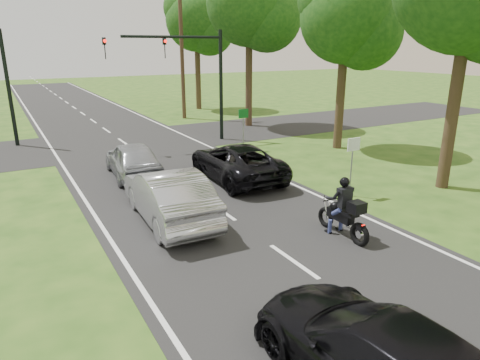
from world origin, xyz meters
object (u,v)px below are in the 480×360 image
at_px(utility_pole_far, 182,47).
at_px(dark_suv, 236,161).
at_px(motorcycle_rider, 344,214).
at_px(sign_white, 353,153).
at_px(silver_sedan, 169,195).
at_px(sign_green, 243,119).
at_px(dark_car_behind, 384,360).
at_px(traffic_signal, 190,66).
at_px(silver_suv, 133,159).

bearing_deg(utility_pole_far, dark_suv, -104.91).
bearing_deg(motorcycle_rider, sign_white, 44.16).
xyz_separation_m(silver_sedan, sign_green, (6.63, 6.92, 0.78)).
relative_size(motorcycle_rider, silver_sedan, 0.42).
relative_size(dark_car_behind, traffic_signal, 0.78).
relative_size(dark_suv, traffic_signal, 0.81).
height_order(dark_suv, sign_white, sign_white).
xyz_separation_m(dark_suv, silver_sedan, (-3.89, -2.75, 0.09)).
relative_size(motorcycle_rider, sign_green, 0.96).
relative_size(motorcycle_rider, dark_car_behind, 0.41).
distance_m(traffic_signal, sign_green, 4.24).
height_order(dark_suv, sign_green, sign_green).
relative_size(dark_suv, sign_white, 2.43).
bearing_deg(silver_sedan, sign_green, -131.05).
height_order(silver_sedan, sign_white, sign_white).
relative_size(silver_suv, dark_car_behind, 0.87).
xyz_separation_m(dark_car_behind, utility_pole_far, (7.68, 26.20, 4.35)).
xyz_separation_m(traffic_signal, sign_white, (1.36, -11.02, -2.54)).
xyz_separation_m(dark_car_behind, sign_white, (6.18, 7.18, 0.87)).
distance_m(silver_sedan, sign_white, 6.57).
xyz_separation_m(motorcycle_rider, dark_suv, (0.05, 6.30, 0.04)).
xyz_separation_m(silver_suv, sign_green, (6.28, 1.83, 0.85)).
height_order(motorcycle_rider, sign_green, sign_green).
bearing_deg(silver_sedan, sign_white, 173.22).
distance_m(motorcycle_rider, sign_white, 3.69).
height_order(dark_suv, dark_car_behind, dark_car_behind).
relative_size(traffic_signal, sign_green, 3.00).
height_order(dark_suv, silver_sedan, silver_sedan).
bearing_deg(traffic_signal, sign_green, -62.62).
bearing_deg(silver_suv, traffic_signal, -129.92).
relative_size(silver_sedan, sign_green, 2.29).
distance_m(motorcycle_rider, silver_suv, 9.32).
distance_m(silver_suv, sign_green, 6.59).
distance_m(silver_sedan, silver_suv, 5.11).
relative_size(motorcycle_rider, traffic_signal, 0.32).
xyz_separation_m(motorcycle_rider, silver_suv, (-3.48, 8.64, 0.05)).
height_order(motorcycle_rider, sign_white, sign_white).
bearing_deg(motorcycle_rider, utility_pole_far, 79.74).
height_order(silver_suv, traffic_signal, traffic_signal).
distance_m(dark_suv, traffic_signal, 8.04).
distance_m(motorcycle_rider, silver_sedan, 5.23).
bearing_deg(dark_suv, dark_car_behind, 74.53).
xyz_separation_m(silver_suv, dark_car_behind, (-0.10, -13.35, -0.02)).
bearing_deg(sign_white, traffic_signal, 97.05).
bearing_deg(sign_green, dark_car_behind, -112.80).
relative_size(silver_sedan, sign_white, 2.29).
xyz_separation_m(sign_white, sign_green, (0.20, 8.00, 0.00)).
bearing_deg(silver_sedan, traffic_signal, -114.31).
height_order(dark_car_behind, sign_white, sign_white).
xyz_separation_m(dark_suv, sign_green, (2.75, 4.17, 0.87)).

